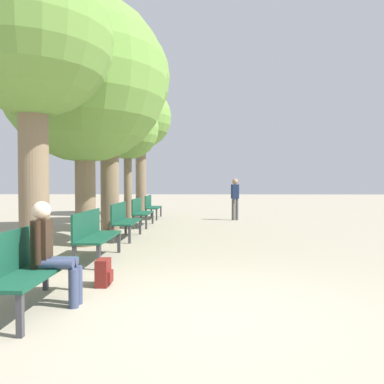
{
  "coord_description": "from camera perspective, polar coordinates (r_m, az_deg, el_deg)",
  "views": [
    {
      "loc": [
        -0.02,
        -4.1,
        1.48
      ],
      "look_at": [
        -0.2,
        2.98,
        1.28
      ],
      "focal_mm": 35.0,
      "sensor_mm": 36.0,
      "label": 1
    }
  ],
  "objects": [
    {
      "name": "tree_row_1",
      "position": [
        9.25,
        -16.06,
        16.02
      ],
      "size": [
        3.79,
        3.79,
        5.72
      ],
      "color": "#7A664C",
      "rests_on": "ground_plane"
    },
    {
      "name": "tree_row_4",
      "position": [
        16.91,
        -7.83,
        10.89
      ],
      "size": [
        2.7,
        2.7,
        5.66
      ],
      "color": "#7A664C",
      "rests_on": "ground_plane"
    },
    {
      "name": "ground_plane",
      "position": [
        4.36,
        1.69,
        -18.25
      ],
      "size": [
        80.0,
        80.0,
        0.0
      ],
      "primitive_type": "plane",
      "color": "gray"
    },
    {
      "name": "bench_row_3",
      "position": [
        12.55,
        -7.87,
        -2.78
      ],
      "size": [
        0.5,
        1.64,
        0.93
      ],
      "color": "#144733",
      "rests_on": "ground_plane"
    },
    {
      "name": "tree_row_2",
      "position": [
        11.56,
        -12.5,
        16.34
      ],
      "size": [
        3.52,
        3.52,
        6.26
      ],
      "color": "#7A664C",
      "rests_on": "ground_plane"
    },
    {
      "name": "bench_row_1",
      "position": [
        7.29,
        -14.77,
        -5.95
      ],
      "size": [
        0.5,
        1.64,
        0.93
      ],
      "color": "#144733",
      "rests_on": "ground_plane"
    },
    {
      "name": "bench_row_0",
      "position": [
        4.79,
        -23.96,
        -9.96
      ],
      "size": [
        0.5,
        1.64,
        0.93
      ],
      "color": "#144733",
      "rests_on": "ground_plane"
    },
    {
      "name": "pedestrian_near",
      "position": [
        14.5,
        6.58,
        -0.66
      ],
      "size": [
        0.32,
        0.22,
        1.6
      ],
      "color": "#4C4C4C",
      "rests_on": "ground_plane"
    },
    {
      "name": "tree_row_3",
      "position": [
        13.93,
        -9.78,
        9.44
      ],
      "size": [
        2.27,
        2.27,
        4.57
      ],
      "color": "#7A664C",
      "rests_on": "ground_plane"
    },
    {
      "name": "backpack",
      "position": [
        5.56,
        -13.32,
        -11.9
      ],
      "size": [
        0.21,
        0.29,
        0.38
      ],
      "color": "maroon",
      "rests_on": "ground_plane"
    },
    {
      "name": "tree_row_0",
      "position": [
        6.85,
        -23.16,
        20.38
      ],
      "size": [
        2.54,
        2.54,
        5.06
      ],
      "color": "#7A664C",
      "rests_on": "ground_plane"
    },
    {
      "name": "bench_row_2",
      "position": [
        9.9,
        -10.4,
        -3.95
      ],
      "size": [
        0.5,
        1.64,
        0.93
      ],
      "color": "#144733",
      "rests_on": "ground_plane"
    },
    {
      "name": "bench_row_4",
      "position": [
        15.22,
        -6.23,
        -2.02
      ],
      "size": [
        0.5,
        1.64,
        0.93
      ],
      "color": "#144733",
      "rests_on": "ground_plane"
    },
    {
      "name": "person_seated",
      "position": [
        4.8,
        -20.64,
        -8.24
      ],
      "size": [
        0.57,
        0.32,
        1.25
      ],
      "color": "#384260",
      "rests_on": "ground_plane"
    }
  ]
}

